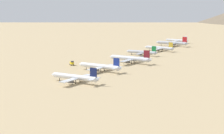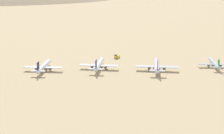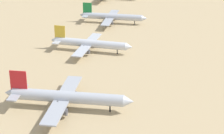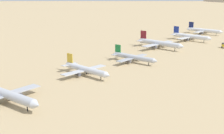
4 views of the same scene
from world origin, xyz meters
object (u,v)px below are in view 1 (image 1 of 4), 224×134
(parked_jet_0, at_px, (177,40))
(parked_jet_1, at_px, (172,43))
(parked_jet_2, at_px, (160,48))
(parked_jet_5, at_px, (100,66))
(parked_jet_4, at_px, (131,59))
(parked_jet_3, at_px, (142,52))
(parked_jet_6, at_px, (75,77))
(service_truck, at_px, (72,63))

(parked_jet_0, bearing_deg, parked_jet_1, 95.88)
(parked_jet_2, bearing_deg, parked_jet_5, 86.93)
(parked_jet_2, relative_size, parked_jet_4, 0.84)
(parked_jet_0, relative_size, parked_jet_3, 0.94)
(parked_jet_1, bearing_deg, parked_jet_4, 89.53)
(parked_jet_1, distance_m, parked_jet_4, 140.55)
(parked_jet_3, bearing_deg, parked_jet_6, 90.61)
(parked_jet_0, height_order, parked_jet_6, parked_jet_6)
(parked_jet_0, distance_m, parked_jet_2, 92.09)
(parked_jet_0, distance_m, parked_jet_4, 182.53)
(parked_jet_4, height_order, parked_jet_6, parked_jet_4)
(parked_jet_4, height_order, parked_jet_5, parked_jet_4)
(parked_jet_2, height_order, parked_jet_5, parked_jet_5)
(parked_jet_2, bearing_deg, parked_jet_6, 88.47)
(parked_jet_0, xyz_separation_m, parked_jet_5, (4.26, 229.23, 0.73))
(parked_jet_5, relative_size, service_truck, 7.22)
(parked_jet_2, bearing_deg, parked_jet_3, 80.95)
(service_truck, bearing_deg, parked_jet_5, 152.90)
(parked_jet_5, bearing_deg, parked_jet_1, -92.62)
(parked_jet_3, xyz_separation_m, service_truck, (34.87, 79.82, -1.25))
(parked_jet_3, xyz_separation_m, parked_jet_6, (-1.52, 142.18, 0.44))
(parked_jet_0, height_order, parked_jet_3, parked_jet_3)
(parked_jet_5, bearing_deg, parked_jet_6, 93.20)
(parked_jet_0, distance_m, service_truck, 215.30)
(parked_jet_1, relative_size, parked_jet_2, 1.16)
(parked_jet_3, relative_size, service_truck, 6.26)
(parked_jet_6, bearing_deg, parked_jet_3, -89.39)
(parked_jet_1, relative_size, parked_jet_3, 1.19)
(parked_jet_0, relative_size, service_truck, 5.90)
(parked_jet_3, height_order, parked_jet_5, parked_jet_5)
(parked_jet_1, xyz_separation_m, service_truck, (42.46, 169.93, -1.90))
(parked_jet_2, height_order, parked_jet_4, parked_jet_4)
(parked_jet_5, height_order, service_truck, parked_jet_5)
(parked_jet_0, relative_size, parked_jet_2, 0.92)
(parked_jet_0, distance_m, parked_jet_5, 229.27)
(parked_jet_4, xyz_separation_m, parked_jet_5, (7.42, 46.73, -0.25))
(parked_jet_3, bearing_deg, parked_jet_1, -94.81)
(service_truck, bearing_deg, parked_jet_1, -104.03)
(parked_jet_0, distance_m, parked_jet_6, 274.26)
(parked_jet_6, height_order, service_truck, parked_jet_6)
(parked_jet_1, bearing_deg, parked_jet_6, 88.50)
(parked_jet_4, bearing_deg, parked_jet_1, -90.47)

